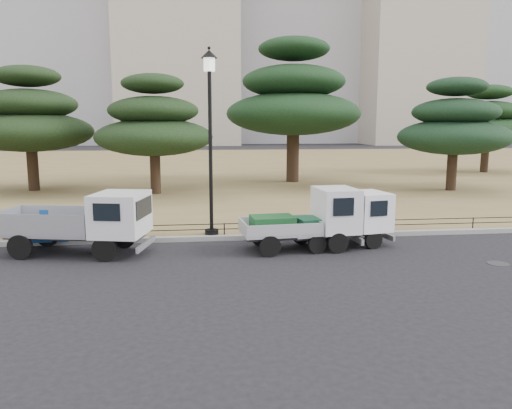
{
  "coord_description": "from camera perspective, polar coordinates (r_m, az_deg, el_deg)",
  "views": [
    {
      "loc": [
        -1.88,
        -13.89,
        3.9
      ],
      "look_at": [
        0.0,
        2.0,
        1.3
      ],
      "focal_mm": 35.0,
      "sensor_mm": 36.0,
      "label": 1
    }
  ],
  "objects": [
    {
      "name": "pipe_fence",
      "position": [
        17.1,
        -0.29,
        -2.45
      ],
      "size": [
        38.0,
        0.04,
        0.4
      ],
      "color": "black",
      "rests_on": "lawn"
    },
    {
      "name": "street_lamp",
      "position": [
        16.8,
        -5.29,
        10.5
      ],
      "size": [
        0.55,
        0.55,
        6.12
      ],
      "color": "black",
      "rests_on": "lawn"
    },
    {
      "name": "pine_west_near",
      "position": [
        30.82,
        -24.47,
        8.84
      ],
      "size": [
        6.91,
        6.91,
        6.91
      ],
      "color": "black",
      "rests_on": "lawn"
    },
    {
      "name": "lawn",
      "position": [
        44.69,
        -4.31,
        4.29
      ],
      "size": [
        120.0,
        56.0,
        0.15
      ],
      "primitive_type": "cube",
      "color": "olive",
      "rests_on": "ground"
    },
    {
      "name": "pine_east_near",
      "position": [
        30.36,
        21.74,
        8.36
      ],
      "size": [
        6.23,
        6.23,
        6.3
      ],
      "color": "black",
      "rests_on": "lawn"
    },
    {
      "name": "curb",
      "position": [
        17.03,
        -0.24,
        -3.73
      ],
      "size": [
        120.0,
        0.25,
        0.16
      ],
      "primitive_type": "cube",
      "color": "gray",
      "rests_on": "ground"
    },
    {
      "name": "truck_kei_rear",
      "position": [
        16.26,
        10.22,
        -1.71
      ],
      "size": [
        3.47,
        1.96,
        1.71
      ],
      "rotation": [
        0.0,
        0.0,
        0.19
      ],
      "color": "black",
      "rests_on": "ground"
    },
    {
      "name": "ground",
      "position": [
        14.55,
        0.93,
        -6.32
      ],
      "size": [
        220.0,
        220.0,
        0.0
      ],
      "primitive_type": "plane",
      "color": "black"
    },
    {
      "name": "manhole",
      "position": [
        15.7,
        25.95,
        -6.09
      ],
      "size": [
        0.6,
        0.6,
        0.01
      ],
      "primitive_type": "cylinder",
      "color": "#2D2D30",
      "rests_on": "ground"
    },
    {
      "name": "pine_east_far",
      "position": [
        42.86,
        24.92,
        8.53
      ],
      "size": [
        6.66,
        6.66,
        6.69
      ],
      "color": "black",
      "rests_on": "lawn"
    },
    {
      "name": "pine_center_left",
      "position": [
        27.36,
        -11.6,
        8.87
      ],
      "size": [
        6.25,
        6.25,
        6.35
      ],
      "color": "black",
      "rests_on": "lawn"
    },
    {
      "name": "tarp_pile",
      "position": [
        17.75,
        -22.78,
        -2.33
      ],
      "size": [
        1.61,
        1.22,
        1.04
      ],
      "rotation": [
        0.0,
        0.0,
        0.05
      ],
      "color": "#124591",
      "rests_on": "lawn"
    },
    {
      "name": "pine_center_right",
      "position": [
        32.58,
        4.3,
        11.89
      ],
      "size": [
        8.59,
        8.59,
        9.11
      ],
      "color": "black",
      "rests_on": "lawn"
    },
    {
      "name": "truck_kei_front",
      "position": [
        15.68,
        6.06,
        -1.68
      ],
      "size": [
        3.71,
        1.84,
        1.9
      ],
      "rotation": [
        0.0,
        0.0,
        0.09
      ],
      "color": "black",
      "rests_on": "ground"
    },
    {
      "name": "truck_large",
      "position": [
        15.83,
        -19.1,
        -1.68
      ],
      "size": [
        4.56,
        2.52,
        1.88
      ],
      "rotation": [
        0.0,
        0.0,
        -0.21
      ],
      "color": "black",
      "rests_on": "ground"
    },
    {
      "name": "tower_east",
      "position": [
        106.55,
        17.61,
        19.69
      ],
      "size": [
        20.0,
        18.0,
        48.0
      ],
      "primitive_type": "cube",
      "color": "#AAA08C",
      "rests_on": "ground"
    }
  ]
}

